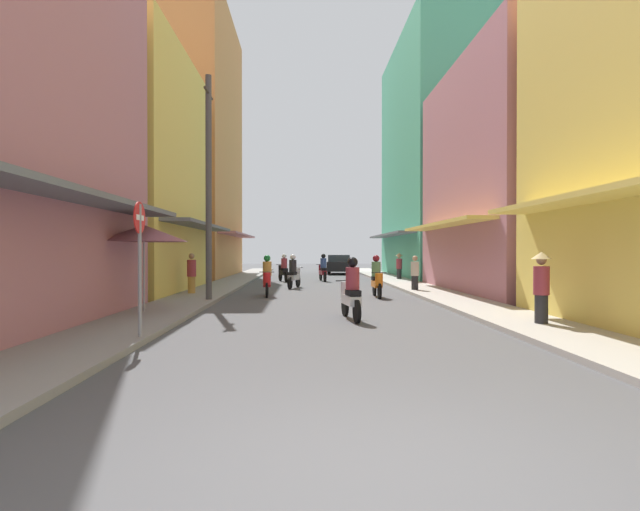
% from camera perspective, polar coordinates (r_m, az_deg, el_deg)
% --- Properties ---
extents(ground_plane, '(91.14, 91.14, 0.00)m').
position_cam_1_polar(ground_plane, '(20.42, -0.08, -4.33)').
color(ground_plane, '#4C4C4F').
extents(sidewalk_left, '(1.94, 49.43, 0.12)m').
position_cam_1_polar(sidewalk_left, '(20.77, -12.72, -4.09)').
color(sidewalk_left, gray).
rests_on(sidewalk_left, ground).
extents(sidewalk_right, '(1.94, 49.43, 0.12)m').
position_cam_1_polar(sidewalk_right, '(21.05, 12.40, -4.03)').
color(sidewalk_right, '#ADA89E').
rests_on(sidewalk_right, ground).
extents(building_left_mid, '(7.05, 9.57, 9.95)m').
position_cam_1_polar(building_left_mid, '(22.16, -22.92, 8.89)').
color(building_left_mid, '#EFD159').
rests_on(building_left_mid, ground).
extents(building_left_far, '(7.05, 11.34, 17.42)m').
position_cam_1_polar(building_left_far, '(33.60, -15.74, 12.48)').
color(building_left_far, '#D88C4C').
rests_on(building_left_far, ground).
extents(building_right_mid, '(7.05, 10.33, 9.45)m').
position_cam_1_polar(building_right_mid, '(21.75, 23.26, 8.40)').
color(building_right_mid, '#B7727F').
rests_on(building_right_mid, ground).
extents(building_right_far, '(7.05, 12.67, 15.58)m').
position_cam_1_polar(building_right_far, '(33.40, 14.32, 10.95)').
color(building_right_far, '#4CB28C').
rests_on(building_right_far, ground).
extents(motorbike_black, '(0.74, 1.75, 1.58)m').
position_cam_1_polar(motorbike_black, '(27.13, -4.38, -1.64)').
color(motorbike_black, black).
rests_on(motorbike_black, ground).
extents(motorbike_silver, '(0.70, 1.76, 1.58)m').
position_cam_1_polar(motorbike_silver, '(22.31, -3.12, -2.11)').
color(motorbike_silver, black).
rests_on(motorbike_silver, ground).
extents(motorbike_orange, '(0.55, 1.81, 1.58)m').
position_cam_1_polar(motorbike_orange, '(17.99, 6.78, -2.74)').
color(motorbike_orange, black).
rests_on(motorbike_orange, ground).
extents(motorbike_white, '(0.56, 1.80, 1.58)m').
position_cam_1_polar(motorbike_white, '(12.05, 3.70, -4.33)').
color(motorbike_white, black).
rests_on(motorbike_white, ground).
extents(motorbike_maroon, '(0.58, 1.80, 1.58)m').
position_cam_1_polar(motorbike_maroon, '(27.46, 0.34, -1.62)').
color(motorbike_maroon, black).
rests_on(motorbike_maroon, ground).
extents(motorbike_red, '(0.55, 1.81, 1.58)m').
position_cam_1_polar(motorbike_red, '(18.43, -6.32, -2.66)').
color(motorbike_red, black).
rests_on(motorbike_red, ground).
extents(parked_car, '(2.08, 4.23, 1.45)m').
position_cam_1_polar(parked_car, '(36.33, 2.28, -1.04)').
color(parked_car, black).
rests_on(parked_car, ground).
extents(pedestrian_far, '(0.34, 0.34, 1.54)m').
position_cam_1_polar(pedestrian_far, '(20.33, 11.23, -2.20)').
color(pedestrian_far, '#262628').
rests_on(pedestrian_far, ground).
extents(pedestrian_crossing, '(0.34, 0.34, 1.64)m').
position_cam_1_polar(pedestrian_crossing, '(18.94, -15.05, -2.23)').
color(pedestrian_crossing, '#BF8C3F').
rests_on(pedestrian_crossing, ground).
extents(pedestrian_foreground, '(0.44, 0.44, 1.71)m').
position_cam_1_polar(pedestrian_foreground, '(11.73, 24.86, -3.25)').
color(pedestrian_foreground, '#262628').
rests_on(pedestrian_foreground, ground).
extents(pedestrian_midway, '(0.44, 0.44, 1.62)m').
position_cam_1_polar(pedestrian_midway, '(28.15, 9.41, -1.14)').
color(pedestrian_midway, '#262628').
rests_on(pedestrian_midway, ground).
extents(vendor_umbrella, '(2.29, 2.29, 2.43)m').
position_cam_1_polar(vendor_umbrella, '(13.65, -20.24, 2.51)').
color(vendor_umbrella, '#99999E').
rests_on(vendor_umbrella, ground).
extents(utility_pole, '(0.20, 1.20, 7.56)m').
position_cam_1_polar(utility_pole, '(16.45, -13.12, 7.96)').
color(utility_pole, '#4C4C4F').
rests_on(utility_pole, ground).
extents(street_sign_no_entry, '(0.07, 0.60, 2.65)m').
position_cam_1_polar(street_sign_no_entry, '(9.56, -20.68, 0.45)').
color(street_sign_no_entry, gray).
rests_on(street_sign_no_entry, ground).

